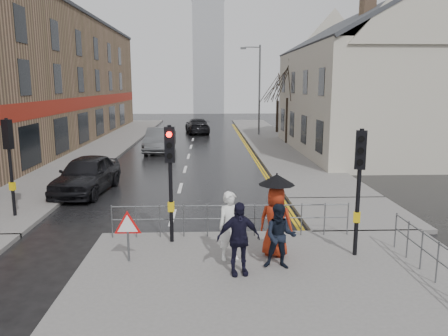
{
  "coord_description": "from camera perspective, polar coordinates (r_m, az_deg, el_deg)",
  "views": [
    {
      "loc": [
        1.26,
        -11.96,
        4.63
      ],
      "look_at": [
        1.91,
        5.22,
        1.35
      ],
      "focal_mm": 35.0,
      "sensor_mm": 36.0,
      "label": 1
    }
  ],
  "objects": [
    {
      "name": "church_tower",
      "position": [
        74.09,
        -2.06,
        14.18
      ],
      "size": [
        5.0,
        5.0,
        18.0
      ],
      "primitive_type": "cube",
      "color": "#9A9CA2",
      "rests_on": "ground"
    },
    {
      "name": "pedestrian_a",
      "position": [
        11.38,
        0.86,
        -7.57
      ],
      "size": [
        0.76,
        0.61,
        1.81
      ],
      "primitive_type": "imported",
      "rotation": [
        0.0,
        0.0,
        0.29
      ],
      "color": "white",
      "rests_on": "near_pavement"
    },
    {
      "name": "street_lamp",
      "position": [
        40.22,
        4.4,
        10.88
      ],
      "size": [
        1.83,
        0.25,
        8.0
      ],
      "color": "#595B5E",
      "rests_on": "right_pavement"
    },
    {
      "name": "guard_railing_front",
      "position": [
        13.13,
        0.93,
        -5.91
      ],
      "size": [
        7.14,
        0.04,
        1.0
      ],
      "color": "#595B5E",
      "rests_on": "near_pavement"
    },
    {
      "name": "building_right_cream",
      "position": [
        31.82,
        17.85,
        10.56
      ],
      "size": [
        9.0,
        16.4,
        10.1
      ],
      "color": "#B9B3A1",
      "rests_on": "ground"
    },
    {
      "name": "ground",
      "position": [
        12.88,
        -7.77,
        -10.38
      ],
      "size": [
        120.0,
        120.0,
        0.0
      ],
      "primitive_type": "plane",
      "color": "black",
      "rests_on": "ground"
    },
    {
      "name": "car_far",
      "position": [
        42.46,
        -3.51,
        5.51
      ],
      "size": [
        2.66,
        5.25,
        1.46
      ],
      "primitive_type": "imported",
      "rotation": [
        0.0,
        0.0,
        3.27
      ],
      "color": "black",
      "rests_on": "ground"
    },
    {
      "name": "pedestrian_d",
      "position": [
        10.53,
        1.89,
        -9.19
      ],
      "size": [
        1.1,
        0.59,
        1.79
      ],
      "primitive_type": "imported",
      "rotation": [
        0.0,
        0.0,
        0.15
      ],
      "color": "black",
      "rests_on": "near_pavement"
    },
    {
      "name": "car_mid",
      "position": [
        31.01,
        -8.37,
        3.65
      ],
      "size": [
        1.89,
        5.1,
        1.67
      ],
      "primitive_type": "imported",
      "rotation": [
        0.0,
        0.0,
        -0.02
      ],
      "color": "#484A4D",
      "rests_on": "ground"
    },
    {
      "name": "right_pavement",
      "position": [
        37.6,
        5.85,
        3.78
      ],
      "size": [
        4.0,
        40.0,
        0.14
      ],
      "primitive_type": "cube",
      "color": "#605E5B",
      "rests_on": "ground"
    },
    {
      "name": "traffic_signal_near_right",
      "position": [
        11.84,
        17.29,
        -0.28
      ],
      "size": [
        0.34,
        0.33,
        3.4
      ],
      "color": "black",
      "rests_on": "near_pavement"
    },
    {
      "name": "tree_near",
      "position": [
        34.53,
        8.4,
        11.53
      ],
      "size": [
        2.4,
        2.4,
        6.58
      ],
      "color": "black",
      "rests_on": "right_pavement"
    },
    {
      "name": "traffic_signal_far_left",
      "position": [
        16.56,
        -26.27,
        2.14
      ],
      "size": [
        0.34,
        0.33,
        3.4
      ],
      "color": "black",
      "rests_on": "left_pavement"
    },
    {
      "name": "near_pavement",
      "position": [
        9.77,
        8.74,
        -17.19
      ],
      "size": [
        10.0,
        9.0,
        0.14
      ],
      "primitive_type": "cube",
      "color": "#605E5B",
      "rests_on": "ground"
    },
    {
      "name": "pavement_bridge_right",
      "position": [
        16.49,
        16.52,
        -5.72
      ],
      "size": [
        4.0,
        4.2,
        0.14
      ],
      "primitive_type": "cube",
      "color": "#605E5B",
      "rests_on": "ground"
    },
    {
      "name": "traffic_signal_near_left",
      "position": [
        12.39,
        -7.05,
        0.61
      ],
      "size": [
        0.28,
        0.27,
        3.4
      ],
      "color": "black",
      "rests_on": "near_pavement"
    },
    {
      "name": "guard_railing_side",
      "position": [
        11.25,
        26.17,
        -10.03
      ],
      "size": [
        0.04,
        4.54,
        1.0
      ],
      "color": "#595B5E",
      "rests_on": "near_pavement"
    },
    {
      "name": "pedestrian_b",
      "position": [
        10.97,
        7.34,
        -8.86
      ],
      "size": [
        0.89,
        0.74,
        1.64
      ],
      "primitive_type": "imported",
      "rotation": [
        0.0,
        0.0,
        -0.16
      ],
      "color": "black",
      "rests_on": "near_pavement"
    },
    {
      "name": "car_parked",
      "position": [
        19.84,
        -17.51,
        -0.81
      ],
      "size": [
        2.37,
        4.93,
        1.63
      ],
      "primitive_type": "imported",
      "rotation": [
        0.0,
        0.0,
        -0.1
      ],
      "color": "black",
      "rests_on": "ground"
    },
    {
      "name": "pedestrian_with_umbrella",
      "position": [
        11.62,
        6.81,
        -5.91
      ],
      "size": [
        1.09,
        0.96,
        2.22
      ],
      "color": "#A32A13",
      "rests_on": "near_pavement"
    },
    {
      "name": "building_left_terrace",
      "position": [
        36.45,
        -23.94,
        10.47
      ],
      "size": [
        8.0,
        42.0,
        10.0
      ],
      "primitive_type": "cube",
      "color": "#916F54",
      "rests_on": "ground"
    },
    {
      "name": "warning_sign",
      "position": [
        11.52,
        -12.48,
        -7.63
      ],
      "size": [
        0.8,
        0.07,
        1.35
      ],
      "color": "#595B5E",
      "rests_on": "near_pavement"
    },
    {
      "name": "tree_far",
      "position": [
        42.5,
        7.06,
        10.44
      ],
      "size": [
        2.4,
        2.4,
        5.64
      ],
      "color": "black",
      "rests_on": "right_pavement"
    },
    {
      "name": "left_pavement",
      "position": [
        36.1,
        -14.6,
        3.19
      ],
      "size": [
        4.0,
        44.0,
        0.14
      ],
      "primitive_type": "cube",
      "color": "#605E5B",
      "rests_on": "ground"
    }
  ]
}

